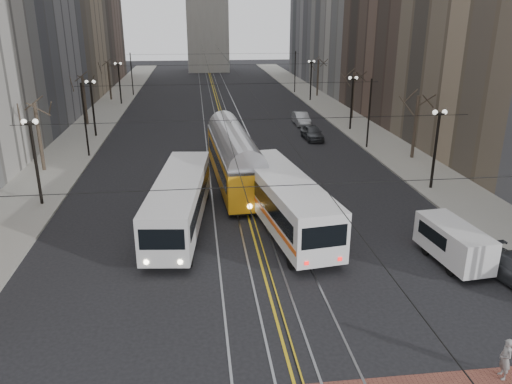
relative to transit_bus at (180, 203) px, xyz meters
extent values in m
plane|color=black|center=(4.35, -13.21, -1.53)|extent=(260.00, 260.00, 0.00)
cube|color=gray|center=(-10.65, 31.79, -1.46)|extent=(5.00, 140.00, 0.15)
cube|color=gray|center=(19.35, 31.79, -1.46)|extent=(5.00, 140.00, 0.15)
cube|color=gray|center=(4.35, 31.79, -1.53)|extent=(4.80, 130.00, 0.02)
cube|color=gold|center=(4.35, 31.79, -1.53)|extent=(0.42, 130.00, 0.01)
cylinder|color=black|center=(-9.35, 4.79, 1.27)|extent=(0.20, 0.20, 5.60)
cylinder|color=black|center=(-9.35, 24.79, 1.27)|extent=(0.20, 0.20, 5.60)
cylinder|color=black|center=(-9.35, 44.79, 1.27)|extent=(0.20, 0.20, 5.60)
cylinder|color=black|center=(18.05, 4.79, 1.27)|extent=(0.20, 0.20, 5.60)
cylinder|color=black|center=(18.05, 24.79, 1.27)|extent=(0.20, 0.20, 5.60)
cylinder|color=black|center=(18.05, 44.79, 1.27)|extent=(0.20, 0.20, 5.60)
cylinder|color=#382D23|center=(-11.35, 12.79, 1.27)|extent=(0.28, 0.28, 5.60)
cylinder|color=#382D23|center=(-11.35, 30.79, 1.27)|extent=(0.28, 0.28, 5.60)
cylinder|color=#382D23|center=(-11.35, 48.79, 1.27)|extent=(0.28, 0.28, 5.60)
cylinder|color=#382D23|center=(20.05, 12.79, 1.27)|extent=(0.28, 0.28, 5.60)
cylinder|color=#382D23|center=(20.05, 30.79, 1.27)|extent=(0.28, 0.28, 5.60)
cylinder|color=#382D23|center=(20.05, 48.79, 1.27)|extent=(0.28, 0.28, 5.60)
cylinder|color=black|center=(2.85, 31.79, 4.47)|extent=(0.03, 120.00, 0.03)
cylinder|color=black|center=(5.85, 31.79, 4.47)|extent=(0.03, 120.00, 0.03)
cylinder|color=black|center=(-8.55, 16.79, 1.77)|extent=(0.16, 0.16, 6.60)
cylinder|color=black|center=(-8.55, 52.79, 1.77)|extent=(0.16, 0.16, 6.60)
cylinder|color=black|center=(17.25, 16.79, 1.77)|extent=(0.16, 0.16, 6.60)
cylinder|color=black|center=(17.25, 52.79, 1.77)|extent=(0.16, 0.16, 6.60)
cube|color=silver|center=(0.00, 0.00, 0.00)|extent=(3.91, 12.47, 3.07)
cube|color=orange|center=(3.85, 7.78, 0.14)|extent=(3.45, 14.36, 3.36)
cube|color=white|center=(6.15, -0.84, 0.08)|extent=(4.37, 12.64, 3.23)
cube|color=silver|center=(13.95, -6.30, -0.50)|extent=(2.26, 4.84, 2.07)
imported|color=#3E4246|center=(12.88, 21.02, -0.81)|extent=(1.90, 4.30, 1.44)
imported|color=#A0A3A7|center=(13.25, 28.32, -0.82)|extent=(1.52, 4.34, 1.43)
imported|color=gray|center=(11.57, -14.71, -0.74)|extent=(0.45, 0.61, 1.56)
camera|label=1|loc=(1.20, -27.99, 10.59)|focal=35.00mm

